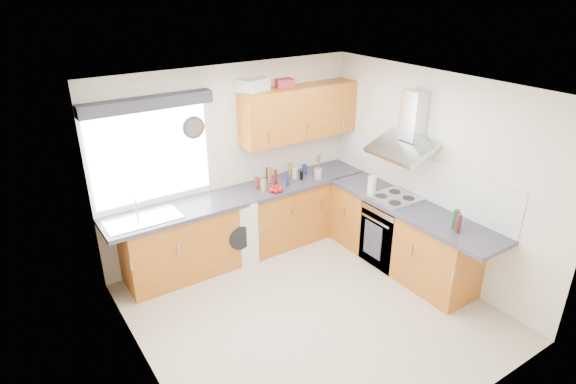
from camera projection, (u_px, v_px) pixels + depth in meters
ground_plane at (311, 311)px, 5.44m from camera, size 3.60×3.60×0.00m
ceiling at (317, 91)px, 4.41m from camera, size 3.60×3.60×0.02m
wall_back at (232, 161)px, 6.29m from camera, size 3.60×0.02×2.50m
wall_front at (459, 303)px, 3.56m from camera, size 3.60×0.02×2.50m
wall_left at (140, 266)px, 4.01m from camera, size 0.02×3.60×2.50m
wall_right at (433, 176)px, 5.83m from camera, size 0.02×3.60×2.50m
window at (151, 155)px, 5.63m from camera, size 1.40×0.02×1.10m
window_blind at (147, 103)px, 5.30m from camera, size 1.50×0.18×0.14m
splashback at (413, 173)px, 6.09m from camera, size 0.01×3.00×0.54m
base_cab_back at (238, 227)px, 6.35m from camera, size 3.00×0.58×0.86m
base_cab_corner at (334, 199)px, 7.16m from camera, size 0.60×0.60×0.86m
base_cab_right at (400, 236)px, 6.14m from camera, size 0.58×2.10×0.86m
worktop_back at (244, 194)px, 6.21m from camera, size 3.60×0.62×0.05m
worktop_right at (412, 209)px, 5.83m from camera, size 0.62×2.42×0.05m
sink at (142, 216)px, 5.51m from camera, size 0.84×0.46×0.10m
oven at (391, 232)px, 6.25m from camera, size 0.56×0.58×0.85m
hob_plate at (395, 198)px, 6.05m from camera, size 0.52×0.52×0.01m
extractor_hood at (407, 131)px, 5.75m from camera, size 0.52×0.78×0.66m
upper_cabinets at (299, 112)px, 6.41m from camera, size 1.70×0.35×0.70m
washing_machine at (230, 228)px, 6.29m from camera, size 0.72×0.70×0.89m
wall_clock at (194, 128)px, 5.78m from camera, size 0.28×0.04×0.28m
casserole at (253, 85)px, 5.98m from camera, size 0.44×0.37×0.16m
storage_box at (284, 83)px, 6.23m from camera, size 0.26×0.23×0.10m
utensil_pot at (318, 174)px, 6.60m from camera, size 0.11×0.11×0.15m
kitchen_roll at (372, 185)px, 6.13m from camera, size 0.13×0.13×0.23m
tomato_cluster at (276, 189)px, 6.22m from camera, size 0.20×0.20×0.07m
jar_0 at (305, 169)px, 6.74m from camera, size 0.07×0.07×0.15m
jar_1 at (295, 173)px, 6.61m from camera, size 0.08×0.08×0.14m
jar_2 at (270, 175)px, 6.47m from camera, size 0.07×0.07×0.21m
jar_3 at (264, 185)px, 6.24m from camera, size 0.07×0.07×0.15m
jar_4 at (301, 175)px, 6.57m from camera, size 0.05×0.05×0.13m
jar_5 at (288, 180)px, 6.37m from camera, size 0.05×0.05×0.16m
jar_6 at (275, 178)px, 6.38m from camera, size 0.05×0.05×0.22m
jar_7 at (268, 175)px, 6.49m from camera, size 0.06×0.06×0.20m
jar_8 at (257, 183)px, 6.27m from camera, size 0.05×0.05×0.17m
jar_9 at (290, 171)px, 6.65m from camera, size 0.06×0.06×0.19m
bottle_0 at (458, 224)px, 5.19m from camera, size 0.06×0.06×0.22m
bottle_1 at (456, 219)px, 5.28m from camera, size 0.07×0.07×0.22m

